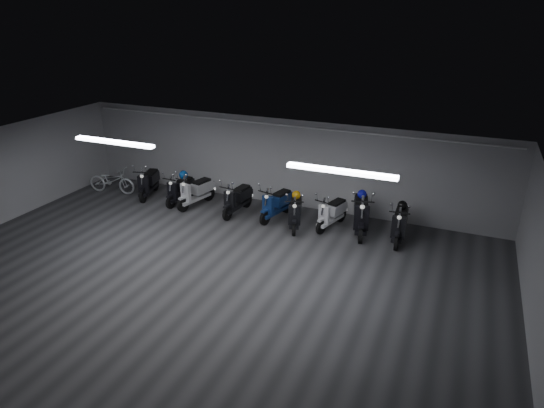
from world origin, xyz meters
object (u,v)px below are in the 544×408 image
at_px(scooter_5, 296,207).
at_px(bicycle, 111,178).
at_px(scooter_0, 148,178).
at_px(scooter_1, 180,185).
at_px(helmet_3, 296,195).
at_px(scooter_7, 361,208).
at_px(scooter_2, 196,187).
at_px(scooter_6, 332,208).
at_px(helmet_0, 183,175).
at_px(helmet_1, 362,194).
at_px(scooter_4, 276,199).
at_px(scooter_8, 400,218).
at_px(helmet_2, 402,205).
at_px(scooter_3, 237,194).

distance_m(scooter_5, bicycle, 6.78).
xyz_separation_m(scooter_0, scooter_1, (1.30, -0.07, -0.04)).
bearing_deg(helmet_3, scooter_7, 4.61).
relative_size(scooter_2, scooter_6, 1.08).
bearing_deg(scooter_7, bicycle, 167.67).
xyz_separation_m(scooter_2, helmet_0, (-0.60, 0.27, 0.24)).
relative_size(scooter_1, scooter_5, 0.96).
bearing_deg(helmet_1, helmet_3, -166.89).
relative_size(scooter_1, bicycle, 0.96).
bearing_deg(scooter_4, scooter_6, 14.69).
bearing_deg(helmet_1, scooter_2, -175.64).
xyz_separation_m(helmet_1, helmet_3, (-1.82, -0.42, -0.15)).
bearing_deg(helmet_1, scooter_7, -76.11).
relative_size(scooter_8, helmet_2, 6.72).
xyz_separation_m(bicycle, helmet_2, (9.68, 0.39, 0.40)).
xyz_separation_m(scooter_1, bicycle, (-2.67, -0.15, -0.06)).
distance_m(bicycle, helmet_0, 2.73).
height_order(scooter_0, scooter_2, scooter_2).
distance_m(scooter_0, scooter_1, 1.30).
relative_size(scooter_3, helmet_1, 6.48).
bearing_deg(scooter_1, scooter_8, 3.31).
relative_size(scooter_0, bicycle, 1.03).
bearing_deg(scooter_0, helmet_3, -17.32).
bearing_deg(scooter_5, helmet_3, 90.00).
xyz_separation_m(scooter_5, helmet_0, (-4.09, 0.52, 0.26)).
relative_size(scooter_3, helmet_3, 6.56).
bearing_deg(bicycle, scooter_4, -96.09).
distance_m(scooter_2, scooter_6, 4.47).
bearing_deg(scooter_8, helmet_2, 90.00).
distance_m(scooter_2, helmet_3, 3.43).
bearing_deg(bicycle, helmet_0, -90.04).
xyz_separation_m(scooter_0, helmet_0, (1.31, 0.15, 0.25)).
xyz_separation_m(scooter_7, bicycle, (-8.60, -0.23, -0.20)).
relative_size(scooter_0, scooter_4, 1.02).
relative_size(scooter_7, helmet_0, 6.99).
relative_size(scooter_7, helmet_3, 7.78).
xyz_separation_m(scooter_5, helmet_2, (2.90, 0.54, 0.32)).
bearing_deg(helmet_0, helmet_3, -4.12).
height_order(scooter_1, scooter_7, scooter_7).
xyz_separation_m(scooter_2, scooter_3, (1.50, -0.03, -0.02)).
xyz_separation_m(scooter_3, scooter_5, (2.00, -0.22, -0.00)).
distance_m(scooter_1, scooter_8, 7.02).
height_order(scooter_4, helmet_1, scooter_4).
xyz_separation_m(scooter_0, scooter_4, (4.67, -0.03, -0.01)).
xyz_separation_m(scooter_0, scooter_2, (1.91, -0.12, 0.00)).
bearing_deg(scooter_5, scooter_1, 159.42).
distance_m(scooter_3, helmet_2, 4.92).
distance_m(scooter_3, scooter_7, 3.82).
distance_m(scooter_4, helmet_1, 2.55).
bearing_deg(helmet_1, scooter_0, -177.72).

